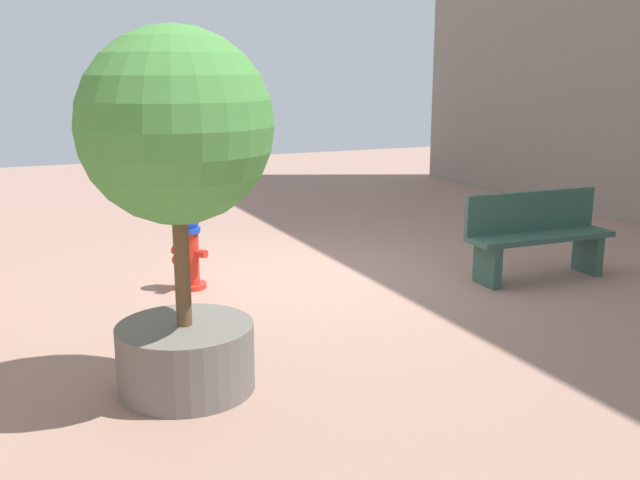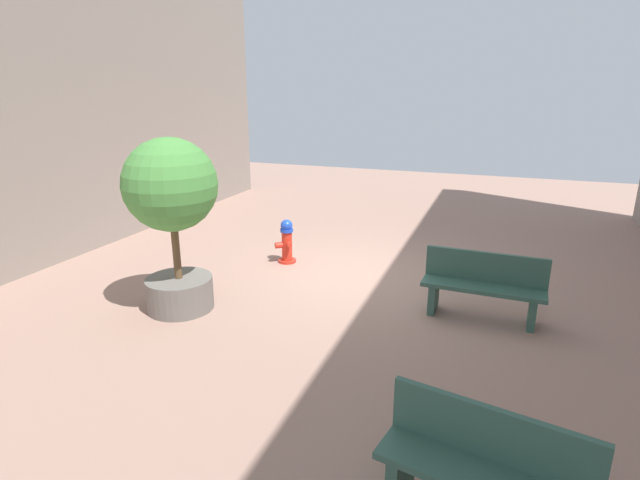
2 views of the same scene
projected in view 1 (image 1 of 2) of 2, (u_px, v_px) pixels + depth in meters
The scene contains 4 objects.
ground_plane at pixel (322, 277), 8.09m from camera, with size 23.40×23.40×0.00m, color #9E7A6B.
fire_hydrant at pixel (189, 250), 7.60m from camera, with size 0.38×0.38×0.84m.
bench_near at pixel (537, 234), 7.98m from camera, with size 1.71×0.51×0.95m.
planter_tree at pixel (178, 167), 4.89m from camera, with size 1.33×1.33×2.55m.
Camera 1 is at (3.23, 7.08, 2.25)m, focal length 40.68 mm.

